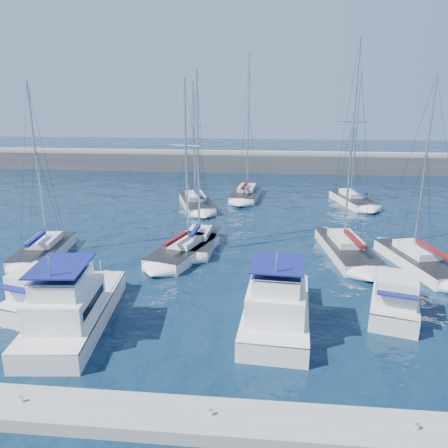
# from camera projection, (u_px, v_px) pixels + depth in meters

# --- Properties ---
(ground) EXTENTS (220.00, 220.00, 0.00)m
(ground) POSITION_uv_depth(u_px,v_px,m) (233.00, 304.00, 28.22)
(ground) COLOR black
(ground) RESTS_ON ground
(breakwater) EXTENTS (160.00, 6.00, 4.45)m
(breakwater) POSITION_uv_depth(u_px,v_px,m) (256.00, 165.00, 77.53)
(breakwater) COLOR #424244
(breakwater) RESTS_ON ground
(dock) EXTENTS (40.00, 2.20, 0.60)m
(dock) POSITION_uv_depth(u_px,v_px,m) (211.00, 421.00, 17.65)
(dock) COLOR gray
(dock) RESTS_ON ground
(dock_cleat_near_port) EXTENTS (0.16, 0.16, 0.25)m
(dock_cleat_near_port) POSITION_uv_depth(u_px,v_px,m) (22.00, 399.00, 18.28)
(dock_cleat_near_port) COLOR silver
(dock_cleat_near_port) RESTS_ON dock
(dock_cleat_centre) EXTENTS (0.16, 0.16, 0.25)m
(dock_cleat_centre) POSITION_uv_depth(u_px,v_px,m) (211.00, 412.00, 17.52)
(dock_cleat_centre) COLOR silver
(dock_cleat_centre) RESTS_ON dock
(dock_cleat_near_stbd) EXTENTS (0.16, 0.16, 0.25)m
(dock_cleat_near_stbd) POSITION_uv_depth(u_px,v_px,m) (417.00, 427.00, 16.77)
(dock_cleat_near_stbd) COLOR silver
(dock_cleat_near_stbd) RESTS_ON dock
(motor_yacht_port_outer) EXTENTS (4.21, 6.33, 3.20)m
(motor_yacht_port_outer) POSITION_uv_depth(u_px,v_px,m) (45.00, 296.00, 27.21)
(motor_yacht_port_outer) COLOR silver
(motor_yacht_port_outer) RESTS_ON ground
(motor_yacht_port_inner) EXTENTS (4.64, 10.40, 4.69)m
(motor_yacht_port_inner) POSITION_uv_depth(u_px,v_px,m) (72.00, 310.00, 24.98)
(motor_yacht_port_inner) COLOR silver
(motor_yacht_port_inner) RESTS_ON ground
(motor_yacht_stbd_inner) EXTENTS (4.35, 9.27, 4.69)m
(motor_yacht_stbd_inner) POSITION_uv_depth(u_px,v_px,m) (276.00, 308.00, 25.23)
(motor_yacht_stbd_inner) COLOR silver
(motor_yacht_stbd_inner) RESTS_ON ground
(motor_yacht_stbd_outer) EXTENTS (4.10, 6.03, 3.20)m
(motor_yacht_stbd_outer) POSITION_uv_depth(u_px,v_px,m) (395.00, 302.00, 26.38)
(motor_yacht_stbd_outer) COLOR silver
(motor_yacht_stbd_outer) RESTS_ON ground
(sailboat_mid_a) EXTENTS (3.86, 7.88, 14.40)m
(sailboat_mid_a) POSITION_uv_depth(u_px,v_px,m) (44.00, 250.00, 36.38)
(sailboat_mid_a) COLOR silver
(sailboat_mid_a) RESTS_ON ground
(sailboat_mid_b) EXTENTS (5.32, 8.66, 14.57)m
(sailboat_mid_b) POSITION_uv_depth(u_px,v_px,m) (184.00, 250.00, 36.34)
(sailboat_mid_b) COLOR silver
(sailboat_mid_b) RESTS_ON ground
(sailboat_mid_c) EXTENTS (3.23, 7.12, 15.24)m
(sailboat_mid_c) POSITION_uv_depth(u_px,v_px,m) (198.00, 242.00, 38.40)
(sailboat_mid_c) COLOR silver
(sailboat_mid_c) RESTS_ON ground
(sailboat_mid_d) EXTENTS (4.40, 9.84, 17.64)m
(sailboat_mid_d) POSITION_uv_depth(u_px,v_px,m) (346.00, 249.00, 36.68)
(sailboat_mid_d) COLOR silver
(sailboat_mid_d) RESTS_ON ground
(sailboat_mid_e) EXTENTS (5.24, 9.27, 14.73)m
(sailboat_mid_e) POSITION_uv_depth(u_px,v_px,m) (419.00, 260.00, 34.15)
(sailboat_mid_e) COLOR silver
(sailboat_mid_e) RESTS_ON ground
(sailboat_back_a) EXTENTS (5.83, 9.80, 14.85)m
(sailboat_back_a) POSITION_uv_depth(u_px,v_px,m) (196.00, 203.00, 52.39)
(sailboat_back_a) COLOR silver
(sailboat_back_a) RESTS_ON ground
(sailboat_back_b) EXTENTS (4.03, 8.91, 18.20)m
(sailboat_back_b) POSITION_uv_depth(u_px,v_px,m) (246.00, 194.00, 56.94)
(sailboat_back_b) COLOR silver
(sailboat_back_b) RESTS_ON ground
(sailboat_back_c) EXTENTS (4.97, 8.76, 15.77)m
(sailboat_back_c) POSITION_uv_depth(u_px,v_px,m) (353.00, 200.00, 53.74)
(sailboat_back_c) COLOR silver
(sailboat_back_c) RESTS_ON ground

